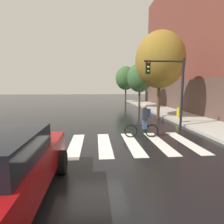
# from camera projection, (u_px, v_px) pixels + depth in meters

# --- Properties ---
(ground_plane) EXTENTS (120.00, 120.00, 0.00)m
(ground_plane) POSITION_uv_depth(u_px,v_px,m) (97.00, 144.00, 7.91)
(ground_plane) COLOR black
(crosswalk_stripes) EXTENTS (7.99, 3.39, 0.01)m
(crosswalk_stripes) POSITION_uv_depth(u_px,v_px,m) (104.00, 144.00, 7.94)
(crosswalk_stripes) COLOR silver
(crosswalk_stripes) RESTS_ON ground
(cyclist) EXTENTS (1.71, 0.37, 1.69)m
(cyclist) POSITION_uv_depth(u_px,v_px,m) (144.00, 121.00, 8.93)
(cyclist) COLOR black
(cyclist) RESTS_ON ground
(traffic_light_near) EXTENTS (2.47, 0.28, 4.20)m
(traffic_light_near) POSITION_uv_depth(u_px,v_px,m) (169.00, 81.00, 10.77)
(traffic_light_near) COLOR black
(traffic_light_near) RESTS_ON ground
(fire_hydrant) EXTENTS (0.33, 0.22, 0.78)m
(fire_hydrant) POSITION_uv_depth(u_px,v_px,m) (178.00, 113.00, 14.11)
(fire_hydrant) COLOR gold
(fire_hydrant) RESTS_ON sidewalk
(street_tree_near) EXTENTS (3.83, 3.83, 6.81)m
(street_tree_near) POSITION_uv_depth(u_px,v_px,m) (160.00, 60.00, 14.10)
(street_tree_near) COLOR #4C3823
(street_tree_near) RESTS_ON ground
(street_tree_mid) EXTENTS (3.03, 3.03, 5.39)m
(street_tree_mid) POSITION_uv_depth(u_px,v_px,m) (140.00, 78.00, 21.70)
(street_tree_mid) COLOR #4C3823
(street_tree_mid) RESTS_ON ground
(street_tree_far) EXTENTS (3.31, 3.31, 5.89)m
(street_tree_far) POSITION_uv_depth(u_px,v_px,m) (126.00, 78.00, 29.45)
(street_tree_far) COLOR #4C3823
(street_tree_far) RESTS_ON ground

